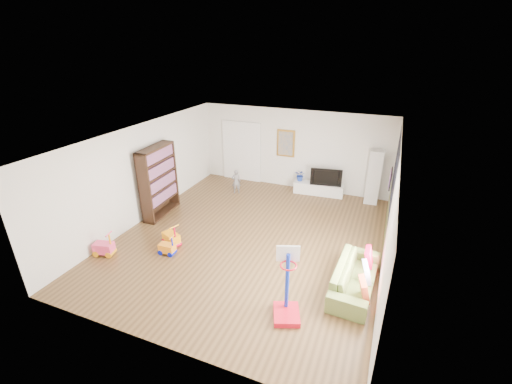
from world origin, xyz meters
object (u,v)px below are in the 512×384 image
at_px(media_console, 318,189).
at_px(basketball_hoop, 288,286).
at_px(bookshelf, 159,181).
at_px(sofa, 355,277).

bearing_deg(media_console, basketball_hoop, -87.08).
height_order(bookshelf, sofa, bookshelf).
distance_m(sofa, basketball_hoop, 1.72).
height_order(bookshelf, basketball_hoop, bookshelf).
relative_size(bookshelf, sofa, 1.06).
bearing_deg(sofa, basketball_hoop, 143.80).
relative_size(sofa, basketball_hoop, 1.37).
relative_size(bookshelf, basketball_hoop, 1.45).
bearing_deg(sofa, bookshelf, 80.13).
xyz_separation_m(media_console, basketball_hoop, (0.68, -5.75, 0.52)).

